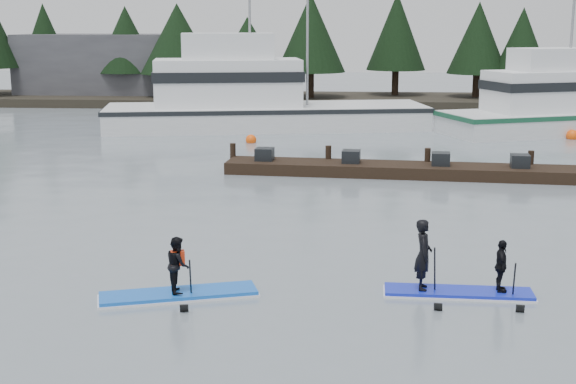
# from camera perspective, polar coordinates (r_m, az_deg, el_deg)

# --- Properties ---
(ground) EXTENTS (160.00, 160.00, 0.00)m
(ground) POSITION_cam_1_polar(r_m,az_deg,el_deg) (17.87, -1.39, -7.48)
(ground) COLOR gray
(ground) RESTS_ON ground
(far_shore) EXTENTS (70.00, 8.00, 0.60)m
(far_shore) POSITION_cam_1_polar(r_m,az_deg,el_deg) (59.06, 2.52, 6.54)
(far_shore) COLOR #2D281E
(far_shore) RESTS_ON ground
(treeline) EXTENTS (60.00, 4.00, 8.00)m
(treeline) POSITION_cam_1_polar(r_m,az_deg,el_deg) (59.09, 2.51, 6.25)
(treeline) COLOR black
(treeline) RESTS_ON ground
(waterfront_building) EXTENTS (18.00, 6.00, 5.00)m
(waterfront_building) POSITION_cam_1_polar(r_m,az_deg,el_deg) (62.83, -10.43, 8.70)
(waterfront_building) COLOR #4C4C51
(waterfront_building) RESTS_ON ground
(fishing_boat_large) EXTENTS (18.53, 8.12, 10.09)m
(fishing_boat_large) POSITION_cam_1_polar(r_m,az_deg,el_deg) (45.59, -2.25, 5.50)
(fishing_boat_large) COLOR silver
(fishing_boat_large) RESTS_ON ground
(fishing_boat_medium) EXTENTS (15.77, 9.49, 8.96)m
(fishing_boat_medium) POSITION_cam_1_polar(r_m,az_deg,el_deg) (46.82, 19.44, 4.84)
(fishing_boat_medium) COLOR silver
(fishing_boat_medium) RESTS_ON ground
(floating_dock) EXTENTS (14.04, 3.11, 0.46)m
(floating_dock) POSITION_cam_1_polar(r_m,az_deg,el_deg) (31.89, 8.08, 1.57)
(floating_dock) COLOR black
(floating_dock) RESTS_ON ground
(buoy_b) EXTENTS (0.54, 0.54, 0.54)m
(buoy_b) POSITION_cam_1_polar(r_m,az_deg,el_deg) (40.28, -2.64, 3.52)
(buoy_b) COLOR #FA530C
(buoy_b) RESTS_ON ground
(buoy_c) EXTENTS (0.62, 0.62, 0.62)m
(buoy_c) POSITION_cam_1_polar(r_m,az_deg,el_deg) (44.09, 19.55, 3.58)
(buoy_c) COLOR #FA530C
(buoy_c) RESTS_ON ground
(paddleboard_solo) EXTENTS (3.53, 1.83, 1.83)m
(paddleboard_solo) POSITION_cam_1_polar(r_m,az_deg,el_deg) (17.89, -7.81, -6.16)
(paddleboard_solo) COLOR blue
(paddleboard_solo) RESTS_ON ground
(paddleboard_duo) EXTENTS (3.28, 1.13, 2.21)m
(paddleboard_duo) POSITION_cam_1_polar(r_m,az_deg,el_deg) (18.21, 11.83, -5.46)
(paddleboard_duo) COLOR #1525C5
(paddleboard_duo) RESTS_ON ground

